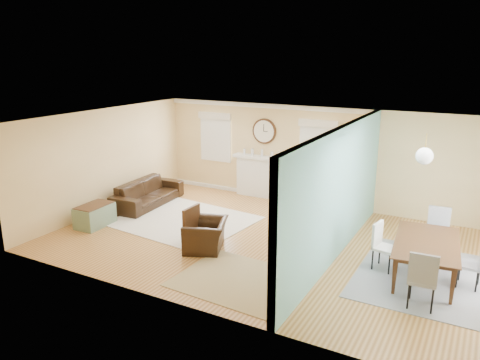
% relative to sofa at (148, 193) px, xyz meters
% --- Properties ---
extents(floor, '(9.00, 9.00, 0.00)m').
position_rel_sofa_xyz_m(floor, '(3.85, -0.79, -0.32)').
color(floor, brown).
rests_on(floor, ground).
extents(wall_back, '(9.00, 0.02, 2.60)m').
position_rel_sofa_xyz_m(wall_back, '(3.85, 2.21, 0.98)').
color(wall_back, tan).
rests_on(wall_back, ground).
extents(wall_front, '(9.00, 0.02, 2.60)m').
position_rel_sofa_xyz_m(wall_front, '(3.85, -3.79, 0.98)').
color(wall_front, tan).
rests_on(wall_front, ground).
extents(wall_left, '(0.02, 6.00, 2.60)m').
position_rel_sofa_xyz_m(wall_left, '(-0.65, -0.79, 0.98)').
color(wall_left, tan).
rests_on(wall_left, ground).
extents(ceiling, '(9.00, 6.00, 0.02)m').
position_rel_sofa_xyz_m(ceiling, '(3.85, -0.79, 2.28)').
color(ceiling, white).
rests_on(ceiling, wall_back).
extents(partition, '(0.17, 6.00, 2.60)m').
position_rel_sofa_xyz_m(partition, '(5.37, -0.50, 1.03)').
color(partition, tan).
rests_on(partition, ground).
extents(fireplace, '(1.70, 0.30, 1.17)m').
position_rel_sofa_xyz_m(fireplace, '(2.35, 2.09, 0.27)').
color(fireplace, white).
rests_on(fireplace, ground).
extents(wall_clock, '(0.70, 0.07, 0.70)m').
position_rel_sofa_xyz_m(wall_clock, '(2.35, 2.18, 1.53)').
color(wall_clock, '#422718').
rests_on(wall_clock, wall_back).
extents(window_left, '(1.05, 0.13, 1.42)m').
position_rel_sofa_xyz_m(window_left, '(0.80, 2.17, 1.33)').
color(window_left, white).
rests_on(window_left, wall_back).
extents(window_right, '(1.05, 0.13, 1.42)m').
position_rel_sofa_xyz_m(window_right, '(3.90, 2.17, 1.33)').
color(window_right, white).
rests_on(window_right, wall_back).
extents(pendant, '(0.30, 0.30, 0.55)m').
position_rel_sofa_xyz_m(pendant, '(6.85, -0.79, 1.88)').
color(pendant, gold).
rests_on(pendant, ceiling).
extents(rug_cream, '(3.27, 2.91, 0.02)m').
position_rel_sofa_xyz_m(rug_cream, '(1.56, -0.58, -0.32)').
color(rug_cream, beige).
rests_on(rug_cream, floor).
extents(rug_jute, '(2.29, 1.92, 0.01)m').
position_rel_sofa_xyz_m(rug_jute, '(4.22, -2.61, -0.32)').
color(rug_jute, tan).
rests_on(rug_jute, floor).
extents(rug_grey, '(2.32, 2.91, 0.01)m').
position_rel_sofa_xyz_m(rug_grey, '(7.10, -0.88, -0.32)').
color(rug_grey, gray).
rests_on(rug_grey, floor).
extents(sofa, '(1.02, 2.27, 0.65)m').
position_rel_sofa_xyz_m(sofa, '(0.00, 0.00, 0.00)').
color(sofa, black).
rests_on(sofa, floor).
extents(eames_chair, '(1.12, 1.19, 0.62)m').
position_rel_sofa_xyz_m(eames_chair, '(2.93, -1.72, -0.02)').
color(eames_chair, black).
rests_on(eames_chair, floor).
extents(green_chair, '(0.98, 0.98, 0.66)m').
position_rel_sofa_xyz_m(green_chair, '(4.14, 1.34, 0.00)').
color(green_chair, '#067B4E').
rests_on(green_chair, floor).
extents(trunk, '(0.58, 0.91, 0.51)m').
position_rel_sofa_xyz_m(trunk, '(-0.08, -1.83, -0.07)').
color(trunk, gray).
rests_on(trunk, floor).
extents(credenza, '(0.47, 1.39, 0.80)m').
position_rel_sofa_xyz_m(credenza, '(5.04, 0.85, 0.08)').
color(credenza, '#986645').
rests_on(credenza, floor).
extents(tv, '(0.25, 1.00, 0.57)m').
position_rel_sofa_xyz_m(tv, '(5.02, 0.85, 0.76)').
color(tv, black).
rests_on(tv, credenza).
extents(garden_stool, '(0.31, 0.31, 0.46)m').
position_rel_sofa_xyz_m(garden_stool, '(5.04, -0.08, -0.10)').
color(garden_stool, white).
rests_on(garden_stool, floor).
extents(potted_plant, '(0.42, 0.36, 0.46)m').
position_rel_sofa_xyz_m(potted_plant, '(5.04, -0.08, 0.36)').
color(potted_plant, '#337F33').
rests_on(potted_plant, garden_stool).
extents(dining_table, '(1.27, 2.04, 0.68)m').
position_rel_sofa_xyz_m(dining_table, '(7.10, -0.88, 0.02)').
color(dining_table, '#422718').
rests_on(dining_table, floor).
extents(dining_chair_n, '(0.44, 0.44, 0.95)m').
position_rel_sofa_xyz_m(dining_chair_n, '(7.12, 0.28, 0.24)').
color(dining_chair_n, gray).
rests_on(dining_chair_n, floor).
extents(dining_chair_s, '(0.46, 0.46, 0.98)m').
position_rel_sofa_xyz_m(dining_chair_s, '(7.16, -2.00, 0.25)').
color(dining_chair_s, gray).
rests_on(dining_chair_s, floor).
extents(dining_chair_w, '(0.46, 0.46, 0.90)m').
position_rel_sofa_xyz_m(dining_chair_w, '(6.36, -0.92, 0.20)').
color(dining_chair_w, white).
rests_on(dining_chair_w, floor).
extents(dining_chair_e, '(0.40, 0.40, 0.86)m').
position_rel_sofa_xyz_m(dining_chair_e, '(7.78, -0.92, 0.18)').
color(dining_chair_e, gray).
rests_on(dining_chair_e, floor).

